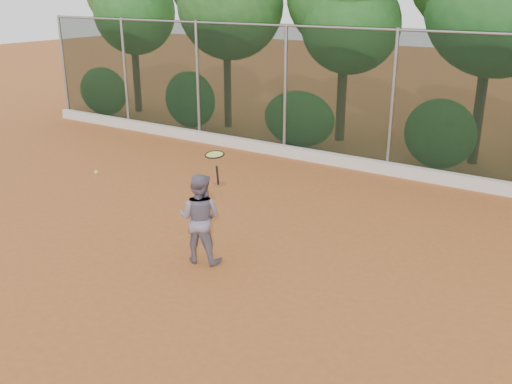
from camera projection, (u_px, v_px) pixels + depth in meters
The scene contains 6 objects.
ground at pixel (221, 286), 8.83m from camera, with size 80.00×80.00×0.00m, color #A15626.
concrete_curb at pixel (384, 168), 14.15m from camera, with size 24.00×0.20×0.30m, color silver.
tennis_player at pixel (200, 218), 9.41m from camera, with size 0.75×0.58×1.54m, color slate.
chainlink_fence at pixel (393, 98), 13.72m from camera, with size 24.09×0.09×3.50m.
tennis_racket at pixel (215, 157), 8.75m from camera, with size 0.34×0.34×0.54m.
tennis_ball_in_flight at pixel (96, 172), 9.66m from camera, with size 0.07×0.07×0.07m.
Camera 1 is at (4.76, -6.24, 4.34)m, focal length 40.00 mm.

